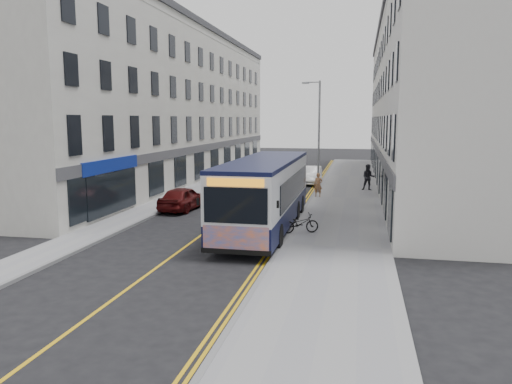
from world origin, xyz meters
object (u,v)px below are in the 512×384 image
at_px(bicycle, 300,223).
at_px(pedestrian_far, 368,177).
at_px(city_bus, 265,191).
at_px(car_white, 311,175).
at_px(pedestrian_near, 318,185).
at_px(streetlamp, 318,133).
at_px(car_maroon, 183,198).

bearing_deg(bicycle, pedestrian_far, -34.47).
distance_m(city_bus, car_white, 17.83).
distance_m(city_bus, pedestrian_near, 10.44).
bearing_deg(streetlamp, city_bus, -96.94).
xyz_separation_m(city_bus, pedestrian_far, (5.10, 14.06, -0.81)).
relative_size(city_bus, car_maroon, 2.85).
height_order(streetlamp, bicycle, streetlamp).
relative_size(bicycle, pedestrian_far, 0.91).
xyz_separation_m(pedestrian_near, car_maroon, (-7.47, -6.10, -0.22)).
xyz_separation_m(bicycle, pedestrian_near, (-0.10, 11.19, 0.35)).
relative_size(pedestrian_far, car_white, 0.44).
bearing_deg(car_white, bicycle, -86.39).
xyz_separation_m(car_white, car_maroon, (-6.26, -13.63, -0.01)).
bearing_deg(city_bus, car_white, 88.36).
xyz_separation_m(city_bus, car_white, (0.51, 17.79, -1.16)).
height_order(streetlamp, pedestrian_near, streetlamp).
bearing_deg(pedestrian_near, bicycle, -82.18).
bearing_deg(streetlamp, car_white, 99.74).
xyz_separation_m(streetlamp, pedestrian_far, (3.62, 1.93, -3.30)).
height_order(bicycle, car_white, car_white).
distance_m(city_bus, car_maroon, 7.19).
xyz_separation_m(city_bus, pedestrian_near, (1.72, 10.25, -0.96)).
height_order(car_white, car_maroon, car_white).
bearing_deg(car_maroon, city_bus, 149.08).
xyz_separation_m(bicycle, car_maroon, (-7.57, 5.09, 0.13)).
relative_size(streetlamp, car_maroon, 1.92).
relative_size(city_bus, car_white, 2.70).
distance_m(streetlamp, pedestrian_near, 3.94).
relative_size(streetlamp, pedestrian_far, 4.17).
height_order(streetlamp, pedestrian_far, streetlamp).
height_order(bicycle, pedestrian_near, pedestrian_near).
bearing_deg(pedestrian_far, streetlamp, -151.03).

